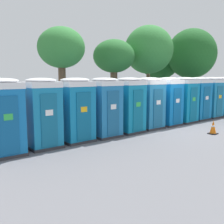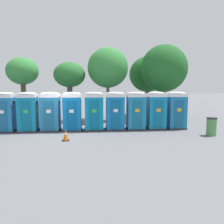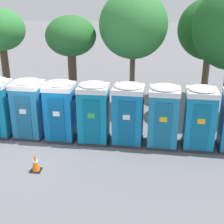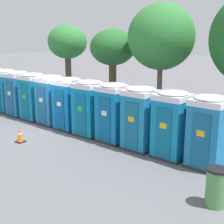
{
  "view_description": "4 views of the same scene",
  "coord_description": "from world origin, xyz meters",
  "px_view_note": "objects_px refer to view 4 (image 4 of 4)",
  "views": [
    {
      "loc": [
        -10.81,
        -7.56,
        2.6
      ],
      "look_at": [
        -3.07,
        0.77,
        1.03
      ],
      "focal_mm": 42.0,
      "sensor_mm": 36.0,
      "label": 1
    },
    {
      "loc": [
        1.07,
        -13.92,
        2.98
      ],
      "look_at": [
        3.35,
        0.34,
        1.19
      ],
      "focal_mm": 35.0,
      "sensor_mm": 36.0,
      "label": 2
    },
    {
      "loc": [
        3.83,
        -11.42,
        5.82
      ],
      "look_at": [
        2.89,
        0.37,
        1.32
      ],
      "focal_mm": 50.0,
      "sensor_mm": 36.0,
      "label": 3
    },
    {
      "loc": [
        11.15,
        -10.04,
        4.45
      ],
      "look_at": [
        3.48,
        0.33,
        1.29
      ],
      "focal_mm": 50.0,
      "sensor_mm": 36.0,
      "label": 4
    }
  ],
  "objects_px": {
    "portapotty_5": "(51,99)",
    "portapotty_11": "(208,131)",
    "portapotty_9": "(140,118)",
    "portapotty_3": "(18,93)",
    "trash_can": "(216,187)",
    "traffic_cone": "(20,135)",
    "street_tree_0": "(113,49)",
    "portapotty_6": "(68,103)",
    "portapotty_2": "(6,90)",
    "street_tree_1": "(67,43)",
    "portapotty_4": "(33,96)",
    "portapotty_7": "(89,108)",
    "portapotty_10": "(172,124)",
    "street_tree_3": "(161,37)",
    "portapotty_8": "(114,112)"
  },
  "relations": [
    {
      "from": "portapotty_11",
      "to": "trash_can",
      "type": "xyz_separation_m",
      "value": [
        1.13,
        -2.38,
        -0.74
      ]
    },
    {
      "from": "portapotty_11",
      "to": "trash_can",
      "type": "bearing_deg",
      "value": -64.66
    },
    {
      "from": "portapotty_2",
      "to": "portapotty_5",
      "type": "relative_size",
      "value": 1.0
    },
    {
      "from": "portapotty_9",
      "to": "street_tree_0",
      "type": "relative_size",
      "value": 0.53
    },
    {
      "from": "portapotty_11",
      "to": "portapotty_5",
      "type": "bearing_deg",
      "value": 176.11
    },
    {
      "from": "portapotty_10",
      "to": "trash_can",
      "type": "height_order",
      "value": "portapotty_10"
    },
    {
      "from": "portapotty_2",
      "to": "portapotty_9",
      "type": "distance_m",
      "value": 9.85
    },
    {
      "from": "portapotty_6",
      "to": "trash_can",
      "type": "bearing_deg",
      "value": -19.02
    },
    {
      "from": "portapotty_5",
      "to": "traffic_cone",
      "type": "bearing_deg",
      "value": -68.92
    },
    {
      "from": "traffic_cone",
      "to": "portapotty_2",
      "type": "bearing_deg",
      "value": 149.45
    },
    {
      "from": "portapotty_6",
      "to": "street_tree_0",
      "type": "relative_size",
      "value": 0.53
    },
    {
      "from": "portapotty_8",
      "to": "trash_can",
      "type": "xyz_separation_m",
      "value": [
        5.34,
        -2.66,
        -0.74
      ]
    },
    {
      "from": "traffic_cone",
      "to": "portapotty_4",
      "type": "bearing_deg",
      "value": 130.97
    },
    {
      "from": "portapotty_4",
      "to": "street_tree_0",
      "type": "distance_m",
      "value": 5.14
    },
    {
      "from": "portapotty_7",
      "to": "street_tree_3",
      "type": "distance_m",
      "value": 5.17
    },
    {
      "from": "portapotty_3",
      "to": "traffic_cone",
      "type": "bearing_deg",
      "value": -37.33
    },
    {
      "from": "portapotty_3",
      "to": "street_tree_1",
      "type": "distance_m",
      "value": 4.65
    },
    {
      "from": "portapotty_10",
      "to": "portapotty_11",
      "type": "relative_size",
      "value": 1.0
    },
    {
      "from": "portapotty_3",
      "to": "portapotty_11",
      "type": "height_order",
      "value": "same"
    },
    {
      "from": "portapotty_2",
      "to": "portapotty_9",
      "type": "bearing_deg",
      "value": -4.24
    },
    {
      "from": "portapotty_8",
      "to": "street_tree_1",
      "type": "height_order",
      "value": "street_tree_1"
    },
    {
      "from": "portapotty_4",
      "to": "street_tree_0",
      "type": "height_order",
      "value": "street_tree_0"
    },
    {
      "from": "portapotty_11",
      "to": "portapotty_2",
      "type": "bearing_deg",
      "value": 175.99
    },
    {
      "from": "portapotty_4",
      "to": "portapotty_7",
      "type": "height_order",
      "value": "same"
    },
    {
      "from": "portapotty_3",
      "to": "street_tree_0",
      "type": "relative_size",
      "value": 0.53
    },
    {
      "from": "portapotty_4",
      "to": "trash_can",
      "type": "distance_m",
      "value": 11.39
    },
    {
      "from": "portapotty_4",
      "to": "portapotty_7",
      "type": "xyz_separation_m",
      "value": [
        4.21,
        -0.3,
        -0.0
      ]
    },
    {
      "from": "portapotty_8",
      "to": "traffic_cone",
      "type": "xyz_separation_m",
      "value": [
        -3.13,
        -2.52,
        -0.97
      ]
    },
    {
      "from": "portapotty_7",
      "to": "portapotty_9",
      "type": "bearing_deg",
      "value": -3.41
    },
    {
      "from": "portapotty_11",
      "to": "portapotty_6",
      "type": "bearing_deg",
      "value": 176.48
    },
    {
      "from": "portapotty_3",
      "to": "portapotty_6",
      "type": "height_order",
      "value": "same"
    },
    {
      "from": "portapotty_3",
      "to": "portapotty_4",
      "type": "bearing_deg",
      "value": -4.17
    },
    {
      "from": "portapotty_7",
      "to": "street_tree_0",
      "type": "bearing_deg",
      "value": 112.31
    },
    {
      "from": "portapotty_4",
      "to": "portapotty_6",
      "type": "distance_m",
      "value": 2.81
    },
    {
      "from": "portapotty_9",
      "to": "trash_can",
      "type": "xyz_separation_m",
      "value": [
        3.94,
        -2.53,
        -0.74
      ]
    },
    {
      "from": "portapotty_7",
      "to": "portapotty_8",
      "type": "distance_m",
      "value": 1.41
    },
    {
      "from": "portapotty_4",
      "to": "portapotty_11",
      "type": "distance_m",
      "value": 9.85
    },
    {
      "from": "portapotty_8",
      "to": "street_tree_0",
      "type": "xyz_separation_m",
      "value": [
        -3.06,
        4.08,
        2.44
      ]
    },
    {
      "from": "portapotty_5",
      "to": "portapotty_11",
      "type": "relative_size",
      "value": 1.0
    },
    {
      "from": "portapotty_2",
      "to": "portapotty_9",
      "type": "relative_size",
      "value": 1.0
    },
    {
      "from": "street_tree_1",
      "to": "traffic_cone",
      "type": "xyz_separation_m",
      "value": [
        3.6,
        -6.74,
        -3.68
      ]
    },
    {
      "from": "portapotty_9",
      "to": "street_tree_0",
      "type": "xyz_separation_m",
      "value": [
        -4.47,
        4.21,
        2.44
      ]
    },
    {
      "from": "portapotty_5",
      "to": "trash_can",
      "type": "bearing_deg",
      "value": -17.16
    },
    {
      "from": "portapotty_2",
      "to": "portapotty_10",
      "type": "relative_size",
      "value": 1.0
    },
    {
      "from": "portapotty_4",
      "to": "trash_can",
      "type": "bearing_deg",
      "value": -15.34
    },
    {
      "from": "portapotty_4",
      "to": "street_tree_0",
      "type": "relative_size",
      "value": 0.53
    },
    {
      "from": "portapotty_6",
      "to": "traffic_cone",
      "type": "distance_m",
      "value": 2.86
    },
    {
      "from": "portapotty_4",
      "to": "portapotty_5",
      "type": "bearing_deg",
      "value": -2.31
    },
    {
      "from": "portapotty_9",
      "to": "portapotty_3",
      "type": "bearing_deg",
      "value": 176.11
    },
    {
      "from": "portapotty_2",
      "to": "portapotty_9",
      "type": "height_order",
      "value": "same"
    }
  ]
}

